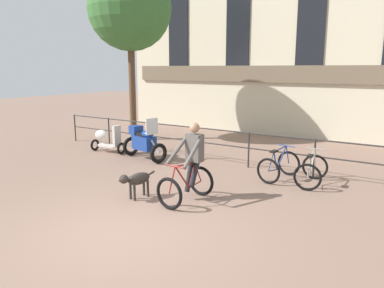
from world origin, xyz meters
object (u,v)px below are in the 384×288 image
parked_scooter (107,139)px  parked_motorcycle (144,142)px  cyclist_with_bike (190,167)px  parked_bicycle_near_lamp (279,166)px  dog (136,180)px  parked_bicycle_mid_left (311,171)px

parked_scooter → parked_motorcycle: bearing=-94.9°
cyclist_with_bike → parked_bicycle_near_lamp: cyclist_with_bike is taller
parked_bicycle_near_lamp → parked_motorcycle: bearing=11.8°
dog → parked_bicycle_mid_left: 4.31m
parked_motorcycle → dog: bearing=-129.0°
cyclist_with_bike → parked_bicycle_near_lamp: size_ratio=1.42×
parked_motorcycle → parked_bicycle_mid_left: (5.22, 0.20, -0.20)m
dog → cyclist_with_bike: bearing=40.3°
parked_motorcycle → parked_bicycle_near_lamp: bearing=-74.0°
parked_bicycle_mid_left → parked_bicycle_near_lamp: bearing=-5.9°
dog → parked_scooter: size_ratio=0.76×
dog → parked_bicycle_near_lamp: 3.78m
cyclist_with_bike → parked_bicycle_mid_left: bearing=57.9°
cyclist_with_bike → parked_bicycle_near_lamp: 2.82m
parked_bicycle_near_lamp → parked_bicycle_mid_left: same height
parked_bicycle_mid_left → cyclist_with_bike: bearing=47.6°
parked_bicycle_mid_left → parked_scooter: (-6.93, -0.15, 0.10)m
cyclist_with_bike → dog: cyclist_with_bike is taller
cyclist_with_bike → parked_motorcycle: cyclist_with_bike is taller
parked_bicycle_near_lamp → parked_bicycle_mid_left: (0.84, -0.00, 0.00)m
cyclist_with_bike → dog: bearing=-147.3°
cyclist_with_bike → parked_bicycle_near_lamp: bearing=71.8°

